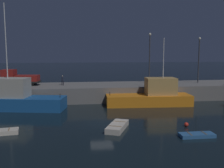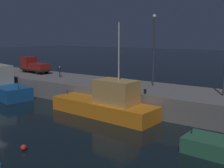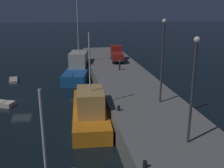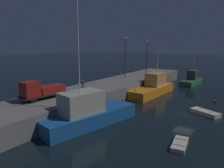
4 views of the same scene
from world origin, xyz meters
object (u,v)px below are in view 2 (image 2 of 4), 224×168
at_px(fishing_trawler_red, 0,84).
at_px(mooring_buoy_near, 23,148).
at_px(bollard_west, 145,91).
at_px(dockworker, 60,71).
at_px(fishing_boat_blue, 107,103).
at_px(utility_truck, 34,65).
at_px(lamp_post_west, 154,45).

distance_m(fishing_trawler_red, mooring_buoy_near, 22.46).
relative_size(fishing_trawler_red, bollard_west, 28.76).
height_order(fishing_trawler_red, mooring_buoy_near, fishing_trawler_red).
bearing_deg(dockworker, fishing_trawler_red, -133.74).
distance_m(fishing_boat_blue, mooring_buoy_near, 11.15).
bearing_deg(utility_truck, fishing_trawler_red, -80.91).
xyz_separation_m(mooring_buoy_near, lamp_post_west, (1.14, 18.37, 7.16)).
height_order(fishing_trawler_red, fishing_boat_blue, fishing_trawler_red).
xyz_separation_m(mooring_buoy_near, utility_truck, (-20.78, 17.92, 3.40)).
distance_m(fishing_trawler_red, utility_truck, 7.48).
distance_m(fishing_boat_blue, utility_truck, 21.53).
distance_m(utility_truck, dockworker, 7.13).
height_order(fishing_boat_blue, bollard_west, fishing_boat_blue).
bearing_deg(bollard_west, fishing_trawler_red, -172.99).
bearing_deg(fishing_boat_blue, dockworker, 155.84).
bearing_deg(fishing_boat_blue, utility_truck, 161.38).
relative_size(utility_truck, bollard_west, 12.87).
bearing_deg(dockworker, utility_truck, 172.72).
distance_m(fishing_trawler_red, dockworker, 8.75).
relative_size(dockworker, bollard_west, 3.25).
height_order(utility_truck, dockworker, utility_truck).
relative_size(fishing_boat_blue, dockworker, 7.85).
distance_m(fishing_boat_blue, bollard_west, 4.28).
bearing_deg(lamp_post_west, dockworker, -174.78).
bearing_deg(utility_truck, dockworker, -7.28).
xyz_separation_m(fishing_trawler_red, lamp_post_west, (20.79, 7.55, 5.84)).
height_order(lamp_post_west, utility_truck, lamp_post_west).
height_order(fishing_boat_blue, lamp_post_west, lamp_post_west).
relative_size(mooring_buoy_near, dockworker, 0.28).
relative_size(mooring_buoy_near, utility_truck, 0.07).
bearing_deg(dockworker, mooring_buoy_near, -51.13).
xyz_separation_m(fishing_boat_blue, bollard_west, (3.24, 2.50, 1.28)).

